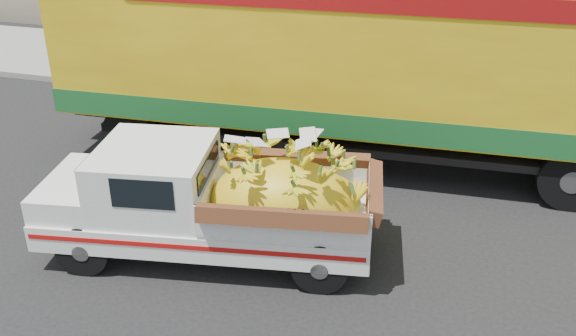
% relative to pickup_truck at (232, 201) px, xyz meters
% --- Properties ---
extents(ground, '(100.00, 100.00, 0.00)m').
position_rel_pickup_truck_xyz_m(ground, '(0.52, -0.58, -0.91)').
color(ground, black).
rests_on(ground, ground).
extents(curb, '(60.00, 0.25, 0.15)m').
position_rel_pickup_truck_xyz_m(curb, '(0.52, 6.18, -0.83)').
color(curb, gray).
rests_on(curb, ground).
extents(sidewalk, '(60.00, 4.00, 0.14)m').
position_rel_pickup_truck_xyz_m(sidewalk, '(0.52, 8.28, -0.84)').
color(sidewalk, gray).
rests_on(sidewalk, ground).
extents(pickup_truck, '(5.03, 2.51, 1.69)m').
position_rel_pickup_truck_xyz_m(pickup_truck, '(0.00, 0.00, 0.00)').
color(pickup_truck, black).
rests_on(pickup_truck, ground).
extents(semi_trailer, '(12.03, 3.08, 3.80)m').
position_rel_pickup_truck_xyz_m(semi_trailer, '(1.42, 3.73, 1.21)').
color(semi_trailer, black).
rests_on(semi_trailer, ground).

